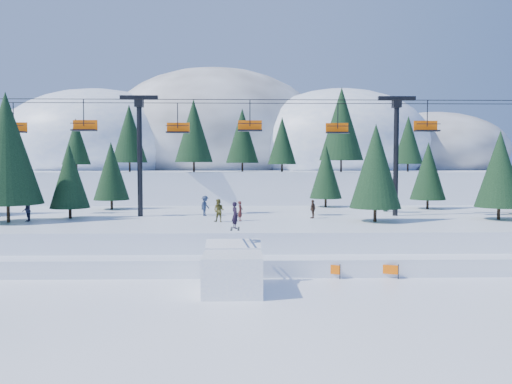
{
  "coord_description": "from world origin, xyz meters",
  "views": [
    {
      "loc": [
        -0.1,
        -24.77,
        6.81
      ],
      "look_at": [
        0.63,
        6.0,
        5.2
      ],
      "focal_mm": 35.0,
      "sensor_mm": 36.0,
      "label": 1
    }
  ],
  "objects_px": {
    "jump_kicker": "(233,270)",
    "banner_far": "(375,269)",
    "chairlift": "(254,137)",
    "banner_near": "(317,268)"
  },
  "relations": [
    {
      "from": "chairlift",
      "to": "banner_far",
      "type": "bearing_deg",
      "value": -60.88
    },
    {
      "from": "chairlift",
      "to": "banner_near",
      "type": "distance_m",
      "value": 15.87
    },
    {
      "from": "jump_kicker",
      "to": "chairlift",
      "type": "xyz_separation_m",
      "value": [
        1.43,
        16.0,
        8.16
      ]
    },
    {
      "from": "jump_kicker",
      "to": "banner_near",
      "type": "bearing_deg",
      "value": 32.95
    },
    {
      "from": "jump_kicker",
      "to": "banner_near",
      "type": "relative_size",
      "value": 1.81
    },
    {
      "from": "chairlift",
      "to": "jump_kicker",
      "type": "bearing_deg",
      "value": -95.1
    },
    {
      "from": "banner_near",
      "to": "banner_far",
      "type": "height_order",
      "value": "same"
    },
    {
      "from": "jump_kicker",
      "to": "banner_far",
      "type": "bearing_deg",
      "value": 20.16
    },
    {
      "from": "chairlift",
      "to": "banner_far",
      "type": "relative_size",
      "value": 17.27
    },
    {
      "from": "banner_near",
      "to": "chairlift",
      "type": "bearing_deg",
      "value": 106.1
    }
  ]
}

